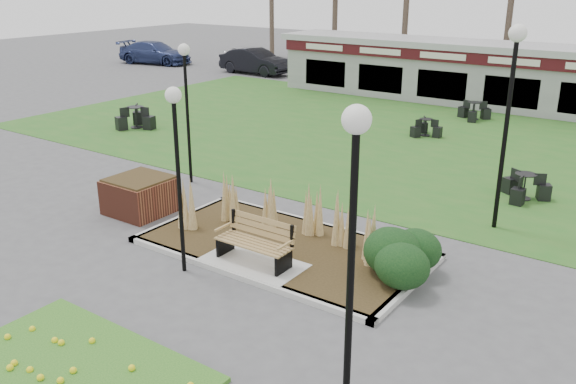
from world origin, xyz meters
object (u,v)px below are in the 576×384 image
Objects in this scene: lamp_post_mid_left at (186,83)px; bistro_set_a at (136,121)px; bistro_set_b at (474,114)px; lamp_post_near_left at (176,140)px; park_bench at (256,241)px; bistro_set_d at (524,190)px; lamp_post_near_right at (354,200)px; car_silver at (246,55)px; lamp_post_far_right at (512,84)px; car_blue at (155,53)px; car_black at (255,61)px; food_pavilion at (521,77)px; bistro_set_c at (425,130)px; brick_planter at (140,195)px.

lamp_post_mid_left is 2.56× the size of bistro_set_a.
lamp_post_near_left is at bearing -90.61° from bistro_set_b.
bistro_set_d is (3.54, 7.46, -0.33)m from park_bench.
lamp_post_near_right is 3.25× the size of bistro_set_b.
lamp_post_near_right is at bearing -133.19° from car_silver.
lamp_post_near_left is at bearing -127.35° from lamp_post_far_right.
lamp_post_mid_left is 8.00m from bistro_set_a.
car_blue reaches higher than bistro_set_b.
car_black is at bearing -98.89° from car_blue.
lamp_post_near_right reaches higher than lamp_post_mid_left.
bistro_set_b is 9.94m from bistro_set_d.
bistro_set_b reaches higher than bistro_set_d.
food_pavilion is at bearing 106.12° from bistro_set_d.
bistro_set_a is at bearing -158.41° from car_black.
bistro_set_b is 1.00× the size of bistro_set_d.
bistro_set_d is at bearing 91.95° from lamp_post_near_right.
car_silver is at bearing 48.72° from car_black.
lamp_post_far_right is at bearing -130.21° from car_blue.
lamp_post_mid_left is at bearing -139.18° from car_silver.
car_black is at bearing 175.14° from food_pavilion.
bistro_set_c is 17.29m from car_black.
lamp_post_far_right is 12.61m from bistro_set_b.
lamp_post_near_right is 10.85m from bistro_set_d.
lamp_post_near_right reaches higher than car_black.
park_bench is 31.04m from car_silver.
brick_planter is at bearing -145.44° from car_blue.
brick_planter is at bearing -75.86° from lamp_post_mid_left.
bistro_set_c is at bearing -120.62° from car_blue.
car_black reaches higher than car_blue.
lamp_post_near_right is 20.12m from bistro_set_b.
car_silver reaches higher than bistro_set_d.
car_silver is at bearing 147.39° from bistro_set_c.
food_pavilion reaches higher than bistro_set_a.
lamp_post_near_left is at bearing -136.70° from park_bench.
park_bench is 1.13× the size of brick_planter.
food_pavilion is 20.84m from lamp_post_near_left.
bistro_set_a is (-15.11, 2.01, -3.24)m from lamp_post_far_right.
food_pavilion is at bearing -92.36° from car_black.
bistro_set_c is at bearing -117.35° from car_black.
food_pavilion is 5.17× the size of car_black.
bistro_set_d is at bearing -63.31° from bistro_set_b.
lamp_post_near_right is 1.09× the size of lamp_post_mid_left.
lamp_post_near_right reaches higher than park_bench.
car_silver is (-7.98, 17.07, 0.32)m from bistro_set_a.
lamp_post_near_right is at bearing -87.23° from lamp_post_far_right.
lamp_post_near_right reaches higher than brick_planter.
brick_planter is 0.31× the size of lamp_post_far_right.
car_black is (-16.48, 1.40, -0.69)m from food_pavilion.
food_pavilion is at bearing 76.94° from brick_planter.
lamp_post_near_left is 17.59m from bistro_set_b.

